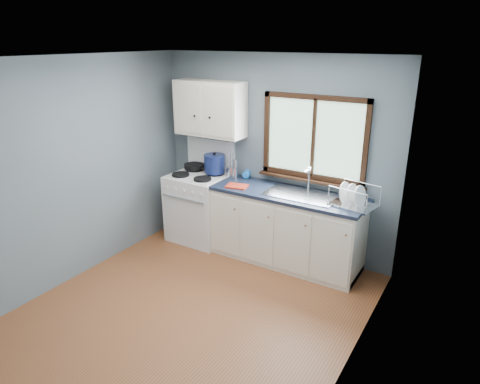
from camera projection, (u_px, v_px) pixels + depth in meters
The scene contains 18 objects.
floor at pixel (190, 313), 4.40m from camera, with size 3.20×3.60×0.02m, color brown.
ceiling at pixel (178, 57), 3.54m from camera, with size 3.20×3.60×0.02m, color white.
wall_back at pixel (274, 156), 5.42m from camera, with size 3.20×0.02×2.50m, color slate.
wall_left at pixel (71, 172), 4.76m from camera, with size 0.02×3.60×2.50m, color slate.
wall_right at pixel (356, 239), 3.18m from camera, with size 0.02×3.60×2.50m, color slate.
gas_range at pixel (200, 205), 5.87m from camera, with size 0.76×0.69×1.36m.
base_cabinets at pixel (286, 231), 5.28m from camera, with size 1.85×0.60×0.88m.
countertop at pixel (287, 194), 5.11m from camera, with size 1.89×0.64×0.04m, color black.
sink at pixel (301, 200), 5.04m from camera, with size 0.84×0.46×0.44m.
window at pixel (313, 144), 5.05m from camera, with size 1.36×0.10×1.03m.
upper_cabinets at pixel (210, 109), 5.50m from camera, with size 0.95×0.35×0.70m.
skillet at pixel (194, 166), 5.90m from camera, with size 0.44×0.33×0.06m.
stockpot at pixel (214, 163), 5.68m from camera, with size 0.32×0.32×0.28m.
utensil_crock at pixel (231, 172), 5.62m from camera, with size 0.13×0.13×0.38m.
thermos at pixel (235, 169), 5.53m from camera, with size 0.06×0.06×0.27m, color silver.
soap_bottle at pixel (246, 170), 5.53m from camera, with size 0.10×0.10×0.26m, color blue.
dish_towel at pixel (237, 186), 5.29m from camera, with size 0.26×0.19×0.02m, color red.
dish_rack at pixel (353, 200), 4.69m from camera, with size 0.53×0.44×0.24m.
Camera 1 is at (2.37, -2.90, 2.66)m, focal length 32.00 mm.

